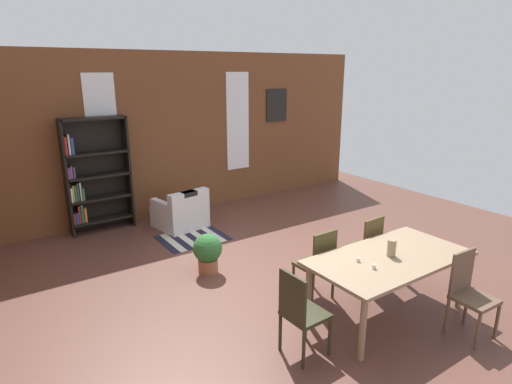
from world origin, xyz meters
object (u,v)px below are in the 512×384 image
object	(u,v)px
dining_table	(389,262)
dining_chair_head_left	(300,311)
bookshelf_tall	(93,176)
armchair_white	(181,213)
dining_chair_far_right	(366,246)
dining_chair_near_right	(469,291)
vase_on_table	(392,248)
dining_chair_far_left	(318,262)
potted_plant_by_shelf	(208,251)

from	to	relation	value
dining_table	dining_chair_head_left	world-z (taller)	dining_chair_head_left
bookshelf_tall	armchair_white	xyz separation A→B (m)	(1.32, -0.71, -0.74)
dining_chair_far_right	dining_chair_near_right	bearing A→B (deg)	-90.04
dining_table	dining_chair_head_left	size ratio (longest dim) A/B	2.05
vase_on_table	armchair_white	world-z (taller)	vase_on_table
dining_table	dining_chair_far_left	xyz separation A→B (m)	(-0.44, 0.74, -0.17)
dining_table	bookshelf_tall	xyz separation A→B (m)	(-2.10, 4.81, 0.33)
dining_chair_near_right	dining_table	bearing A→B (deg)	120.82
dining_chair_head_left	potted_plant_by_shelf	bearing A→B (deg)	87.13
dining_table	vase_on_table	distance (m)	0.18
dining_chair_far_right	bookshelf_tall	distance (m)	4.83
bookshelf_tall	armchair_white	distance (m)	1.68
dining_chair_far_right	dining_chair_far_left	bearing A→B (deg)	-179.99
dining_chair_far_right	armchair_white	distance (m)	3.58
vase_on_table	dining_chair_head_left	bearing A→B (deg)	-179.89
bookshelf_tall	armchair_white	world-z (taller)	bookshelf_tall
dining_chair_head_left	dining_chair_far_left	distance (m)	1.17
bookshelf_tall	vase_on_table	bearing A→B (deg)	-66.27
vase_on_table	dining_chair_near_right	size ratio (longest dim) A/B	0.21
vase_on_table	dining_chair_near_right	distance (m)	0.92
vase_on_table	dining_chair_head_left	world-z (taller)	vase_on_table
vase_on_table	dining_chair_far_right	world-z (taller)	vase_on_table
dining_chair_far_left	bookshelf_tall	distance (m)	4.43
dining_chair_far_left	dining_table	bearing A→B (deg)	-59.44
dining_chair_near_right	bookshelf_tall	distance (m)	6.12
dining_chair_far_left	armchair_white	size ratio (longest dim) A/B	1.04
dining_chair_far_right	bookshelf_tall	size ratio (longest dim) A/B	0.46
vase_on_table	potted_plant_by_shelf	world-z (taller)	vase_on_table
dining_chair_head_left	potted_plant_by_shelf	world-z (taller)	dining_chair_head_left
dining_chair_far_left	potted_plant_by_shelf	world-z (taller)	dining_chair_far_left
dining_chair_far_right	dining_chair_near_right	size ratio (longest dim) A/B	1.00
vase_on_table	bookshelf_tall	world-z (taller)	bookshelf_tall
dining_chair_far_right	potted_plant_by_shelf	bearing A→B (deg)	139.21
bookshelf_tall	dining_table	bearing A→B (deg)	-66.43
armchair_white	dining_chair_far_left	bearing A→B (deg)	-84.26
dining_chair_near_right	dining_chair_head_left	xyz separation A→B (m)	(-1.79, 0.74, 0.00)
dining_chair_head_left	dining_chair_near_right	bearing A→B (deg)	-22.38
vase_on_table	dining_chair_far_left	world-z (taller)	vase_on_table
bookshelf_tall	dining_chair_far_left	bearing A→B (deg)	-67.79
vase_on_table	potted_plant_by_shelf	bearing A→B (deg)	119.80
dining_table	vase_on_table	xyz separation A→B (m)	(0.02, 0.00, 0.18)
dining_chair_far_left	dining_chair_far_right	bearing A→B (deg)	0.01
dining_table	dining_chair_near_right	size ratio (longest dim) A/B	2.05
dining_chair_far_right	vase_on_table	bearing A→B (deg)	-119.96
dining_chair_head_left	dining_chair_far_right	bearing A→B (deg)	22.52
dining_chair_head_left	bookshelf_tall	xyz separation A→B (m)	(-0.75, 4.81, 0.51)
armchair_white	potted_plant_by_shelf	xyz separation A→B (m)	(-0.46, -1.91, 0.05)
dining_chair_head_left	armchair_white	distance (m)	4.15
potted_plant_by_shelf	vase_on_table	bearing A→B (deg)	-60.20
dining_chair_far_right	dining_chair_far_left	size ratio (longest dim) A/B	1.00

